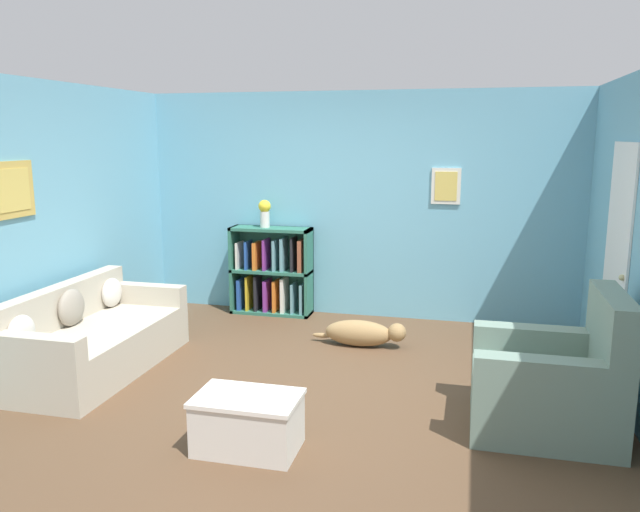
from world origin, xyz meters
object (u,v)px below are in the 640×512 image
at_px(couch, 92,339).
at_px(vase, 265,212).
at_px(bookshelf, 272,273).
at_px(coffee_table, 248,421).
at_px(recliner_chair, 555,384).
at_px(dog, 363,333).

distance_m(couch, vase, 2.52).
bearing_deg(vase, bookshelf, 12.86).
distance_m(couch, bookshelf, 2.40).
distance_m(bookshelf, coffee_table, 3.35).
height_order(couch, recliner_chair, recliner_chair).
bearing_deg(coffee_table, bookshelf, 105.19).
relative_size(coffee_table, dog, 0.72).
height_order(recliner_chair, dog, recliner_chair).
xyz_separation_m(couch, recliner_chair, (3.93, -0.25, 0.07)).
bearing_deg(vase, dog, -34.61).
bearing_deg(recliner_chair, vase, 141.28).
xyz_separation_m(dog, vase, (-1.34, 0.93, 1.09)).
distance_m(couch, coffee_table, 2.17).
bearing_deg(coffee_table, dog, 80.29).
bearing_deg(coffee_table, recliner_chair, 21.58).
bearing_deg(bookshelf, vase, -167.14).
relative_size(bookshelf, vase, 3.22).
bearing_deg(dog, couch, -151.84).
relative_size(coffee_table, vase, 2.18).
xyz_separation_m(recliner_chair, vase, (-2.99, 2.40, 0.87)).
distance_m(recliner_chair, dog, 2.22).
bearing_deg(dog, vase, 145.39).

